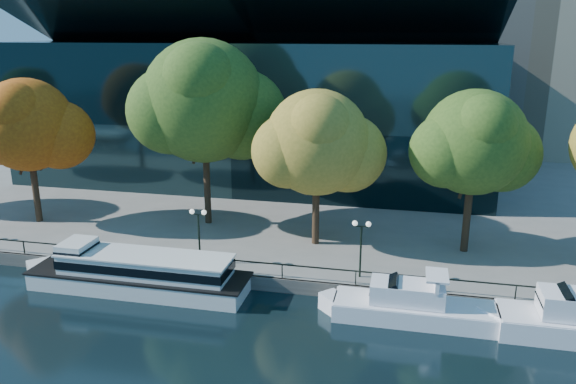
% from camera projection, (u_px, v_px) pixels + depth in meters
% --- Properties ---
extents(ground, '(160.00, 160.00, 0.00)m').
position_uv_depth(ground, '(196.00, 305.00, 36.54)').
color(ground, black).
rests_on(ground, ground).
extents(promenade, '(90.00, 67.08, 1.00)m').
position_uv_depth(promenade, '(303.00, 168.00, 70.50)').
color(promenade, slate).
rests_on(promenade, ground).
extents(railing, '(88.20, 0.08, 0.99)m').
position_uv_depth(railing, '(212.00, 258.00, 39.04)').
color(railing, black).
rests_on(railing, promenade).
extents(convention_building, '(50.00, 24.57, 21.43)m').
position_uv_depth(convention_building, '(262.00, 108.00, 64.79)').
color(convention_building, black).
rests_on(convention_building, ground).
extents(tour_boat, '(16.72, 3.73, 3.17)m').
position_uv_depth(tour_boat, '(133.00, 271.00, 38.46)').
color(tour_boat, silver).
rests_on(tour_boat, ground).
extents(cruiser_near, '(10.99, 2.83, 3.18)m').
position_uv_depth(cruiser_near, '(407.00, 305.00, 34.50)').
color(cruiser_near, white).
rests_on(cruiser_near, ground).
extents(tree_1, '(9.79, 8.03, 12.46)m').
position_uv_depth(tree_1, '(29.00, 127.00, 47.10)').
color(tree_1, black).
rests_on(tree_1, promenade).
extents(tree_2, '(12.72, 10.43, 15.68)m').
position_uv_depth(tree_2, '(206.00, 104.00, 46.13)').
color(tree_2, black).
rests_on(tree_2, promenade).
extents(tree_3, '(10.02, 8.22, 12.11)m').
position_uv_depth(tree_3, '(319.00, 145.00, 42.11)').
color(tree_3, black).
rests_on(tree_3, promenade).
extents(tree_4, '(9.60, 7.87, 12.26)m').
position_uv_depth(tree_4, '(476.00, 145.00, 40.51)').
color(tree_4, black).
rests_on(tree_4, promenade).
extents(lamp_1, '(1.26, 0.36, 4.03)m').
position_uv_depth(lamp_1, '(198.00, 224.00, 39.93)').
color(lamp_1, black).
rests_on(lamp_1, promenade).
extents(lamp_2, '(1.26, 0.36, 4.03)m').
position_uv_depth(lamp_2, '(361.00, 236.00, 37.55)').
color(lamp_2, black).
rests_on(lamp_2, promenade).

